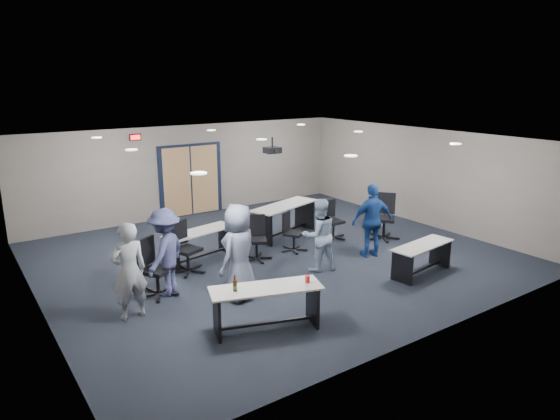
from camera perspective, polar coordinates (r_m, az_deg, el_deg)
floor at (r=11.69m, az=-0.70°, el=-5.28°), size 10.00×10.00×0.00m
back_wall at (r=15.16m, az=-10.25°, el=4.46°), size 10.00×0.04×2.70m
front_wall at (r=8.11m, az=17.34°, el=-5.11°), size 10.00×0.04×2.70m
left_wall at (r=9.57m, az=-26.49°, el=-2.98°), size 0.04×9.00×2.70m
right_wall at (r=14.61m, az=15.83°, el=3.74°), size 0.04×9.00×2.70m
ceiling at (r=11.05m, az=-0.74°, el=7.98°), size 10.00×9.00×0.04m
double_door at (r=15.19m, az=-10.14°, el=3.33°), size 2.00×0.07×2.20m
exit_sign at (r=14.38m, az=-16.22°, el=7.99°), size 0.32×0.07×0.18m
ceiling_projector at (r=11.67m, az=-0.88°, el=6.88°), size 0.35×0.32×0.37m
ceiling_can_lights at (r=11.26m, az=-1.46°, el=7.95°), size 6.24×5.74×0.02m
table_front_left at (r=8.27m, az=-1.62°, el=-10.25°), size 1.92×1.16×1.01m
table_front_right at (r=10.94m, az=15.94°, el=-4.84°), size 1.66×0.73×0.65m
table_back_left at (r=11.44m, az=-9.14°, el=-3.41°), size 1.79×0.90×0.69m
table_back_right at (r=13.03m, az=0.51°, el=-0.53°), size 2.16×1.26×0.83m
chair_back_a at (r=10.74m, az=-10.56°, el=-4.27°), size 0.89×0.89×1.10m
chair_back_b at (r=11.31m, az=-2.70°, el=-3.27°), size 0.86×0.86×1.02m
chair_back_c at (r=11.89m, az=1.60°, el=-2.52°), size 0.82×0.82×0.95m
chair_back_d at (r=12.87m, az=6.16°, el=-1.14°), size 0.63×0.63×1.00m
chair_loose_left at (r=9.73m, az=-13.90°, el=-6.44°), size 0.97×0.97×1.12m
chair_loose_right at (r=13.01m, az=11.85°, el=-0.79°), size 1.04×1.04×1.17m
person_gray at (r=8.88m, az=-16.89°, el=-6.70°), size 0.65×0.45×1.72m
person_plaid at (r=9.25m, az=-4.73°, el=-4.84°), size 1.06×0.92×1.83m
person_lightblue at (r=10.65m, az=4.47°, el=-2.87°), size 0.88×0.75×1.58m
person_navy at (r=11.64m, az=10.51°, el=-1.20°), size 1.08×0.67×1.71m
person_back at (r=9.68m, az=-12.98°, el=-4.72°), size 1.24×1.18×1.69m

